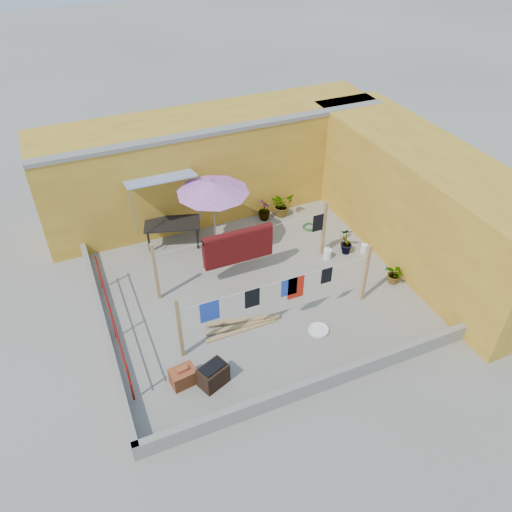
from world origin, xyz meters
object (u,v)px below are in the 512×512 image
patio_umbrella (213,188)px  water_jug_b (327,254)px  brazier (213,375)px  plant_back_a (282,204)px  white_basin (319,330)px  green_hose (310,227)px  water_jug_a (364,248)px  outdoor_table (172,225)px  brick_stack (183,376)px

patio_umbrella → water_jug_b: patio_umbrella is taller
brazier → plant_back_a: plant_back_a is taller
plant_back_a → white_basin: bearing=-105.6°
green_hose → plant_back_a: bearing=116.1°
water_jug_a → water_jug_b: size_ratio=0.87×
white_basin → water_jug_a: 3.69m
water_jug_b → plant_back_a: 2.70m
water_jug_a → green_hose: 2.02m
patio_umbrella → white_basin: patio_umbrella is taller
outdoor_table → white_basin: outdoor_table is taller
patio_umbrella → green_hose: size_ratio=5.34×
outdoor_table → green_hose: bearing=-11.8°
patio_umbrella → water_jug_b: (2.92, -1.63, -2.06)m
outdoor_table → water_jug_b: size_ratio=4.88×
green_hose → plant_back_a: 1.23m
patio_umbrella → water_jug_a: bearing=-23.8°
patio_umbrella → plant_back_a: (2.69, 1.06, -1.81)m
white_basin → water_jug_a: bearing=39.5°
outdoor_table → plant_back_a: bearing=2.4°
plant_back_a → outdoor_table: bearing=-177.6°
outdoor_table → water_jug_b: (3.97, -2.53, -0.54)m
brick_stack → water_jug_b: brick_stack is taller
brick_stack → plant_back_a: 7.37m
outdoor_table → white_basin: 5.59m
brazier → plant_back_a: 7.19m
brick_stack → green_hose: 7.04m
water_jug_a → water_jug_b: (-1.17, 0.18, 0.02)m
outdoor_table → brazier: 5.58m
outdoor_table → white_basin: (2.29, -5.05, -0.65)m
water_jug_a → water_jug_b: water_jug_b is taller
water_jug_a → green_hose: bearing=115.8°
brazier → plant_back_a: size_ratio=0.92×
water_jug_b → green_hose: (0.29, 1.64, -0.13)m
white_basin → brazier: bearing=-170.9°
brick_stack → brazier: size_ratio=0.81×
patio_umbrella → outdoor_table: size_ratio=1.36×
plant_back_a → green_hose: bearing=-63.9°
water_jug_b → white_basin: bearing=-123.7°
water_jug_a → white_basin: bearing=-140.5°
patio_umbrella → water_jug_b: 3.92m
plant_back_a → water_jug_a: bearing=-64.1°
white_basin → green_hose: bearing=64.7°
patio_umbrella → brick_stack: bearing=-118.3°
brick_stack → green_hose: size_ratio=1.32×
water_jug_b → plant_back_a: size_ratio=0.46×
patio_umbrella → green_hose: 3.88m
brick_stack → plant_back_a: bearing=47.0°
white_basin → plant_back_a: (1.46, 5.21, 0.36)m
water_jug_b → green_hose: bearing=80.0°
water_jug_a → plant_back_a: (-1.39, 2.86, 0.26)m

